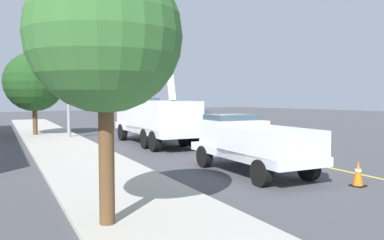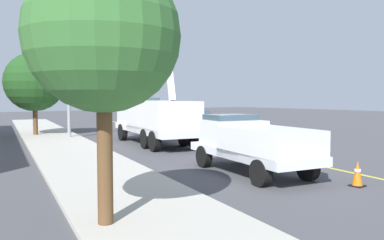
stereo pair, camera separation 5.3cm
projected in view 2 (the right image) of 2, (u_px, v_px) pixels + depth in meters
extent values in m
plane|color=#47474C|center=(224.00, 145.00, 22.20)|extent=(120.00, 120.00, 0.00)
cube|color=#B2ADA3|center=(73.00, 153.00, 18.52)|extent=(59.55, 15.20, 0.12)
cube|color=yellow|center=(224.00, 145.00, 22.20)|extent=(49.08, 9.88, 0.01)
cube|color=white|center=(156.00, 129.00, 22.53)|extent=(8.53, 4.05, 0.36)
cube|color=white|center=(141.00, 114.00, 24.83)|extent=(3.03, 2.82, 1.60)
cube|color=#384C56|center=(140.00, 103.00, 24.97)|extent=(2.18, 2.41, 0.64)
cube|color=white|center=(162.00, 117.00, 21.61)|extent=(5.63, 3.47, 1.80)
cube|color=white|center=(169.00, 70.00, 20.56)|extent=(1.23, 0.56, 3.24)
cube|color=white|center=(158.00, 36.00, 22.10)|extent=(2.78, 0.95, 1.24)
cube|color=white|center=(151.00, 33.00, 23.32)|extent=(0.90, 0.90, 0.90)
cube|color=yellow|center=(151.00, 23.00, 23.28)|extent=(0.36, 0.24, 0.60)
cylinder|color=black|center=(123.00, 132.00, 24.62)|extent=(1.09, 0.54, 1.04)
cylinder|color=black|center=(156.00, 131.00, 25.62)|extent=(1.09, 0.54, 1.04)
cylinder|color=black|center=(146.00, 139.00, 20.73)|extent=(1.09, 0.54, 1.04)
cylinder|color=black|center=(184.00, 137.00, 21.73)|extent=(1.09, 0.54, 1.04)
cylinder|color=black|center=(155.00, 141.00, 19.56)|extent=(1.09, 0.54, 1.04)
cylinder|color=black|center=(195.00, 139.00, 20.56)|extent=(1.09, 0.54, 1.04)
cube|color=white|center=(251.00, 153.00, 13.99)|extent=(5.90, 3.15, 0.30)
cube|color=white|center=(233.00, 134.00, 15.06)|extent=(2.35, 2.29, 1.10)
cube|color=#384C56|center=(230.00, 122.00, 15.21)|extent=(1.66, 1.99, 0.56)
cube|color=white|center=(269.00, 145.00, 13.06)|extent=(3.70, 2.71, 1.10)
cylinder|color=black|center=(204.00, 156.00, 15.24)|extent=(0.88, 0.46, 0.84)
cylinder|color=black|center=(244.00, 153.00, 16.08)|extent=(0.88, 0.46, 0.84)
cylinder|color=black|center=(261.00, 173.00, 11.94)|extent=(0.88, 0.46, 0.84)
cylinder|color=black|center=(308.00, 168.00, 12.77)|extent=(0.88, 0.46, 0.84)
cube|color=silver|center=(192.00, 121.00, 31.70)|extent=(5.08, 2.80, 0.70)
cube|color=#384C56|center=(191.00, 114.00, 31.80)|extent=(3.72, 2.31, 0.60)
cylinder|color=black|center=(211.00, 128.00, 30.64)|extent=(0.71, 0.37, 0.68)
cylinder|color=black|center=(191.00, 128.00, 29.89)|extent=(0.71, 0.37, 0.68)
cylinder|color=black|center=(192.00, 125.00, 33.56)|extent=(0.71, 0.37, 0.68)
cylinder|color=black|center=(174.00, 125.00, 32.81)|extent=(0.71, 0.37, 0.68)
cube|color=black|center=(357.00, 186.00, 11.98)|extent=(0.40, 0.40, 0.04)
cone|color=orange|center=(357.00, 173.00, 11.96)|extent=(0.32, 0.32, 0.75)
cylinder|color=white|center=(358.00, 170.00, 11.95)|extent=(0.20, 0.20, 0.08)
cube|color=black|center=(159.00, 136.00, 27.06)|extent=(0.40, 0.40, 0.04)
cone|color=orange|center=(159.00, 130.00, 27.04)|extent=(0.32, 0.32, 0.77)
cylinder|color=white|center=(159.00, 129.00, 27.03)|extent=(0.20, 0.20, 0.08)
cylinder|color=gray|center=(68.00, 81.00, 25.47)|extent=(0.22, 0.22, 7.53)
cube|color=gray|center=(77.00, 25.00, 22.21)|extent=(6.79, 1.50, 0.16)
cube|color=gold|center=(73.00, 39.00, 23.56)|extent=(0.23, 0.57, 1.00)
cube|color=black|center=(74.00, 39.00, 23.61)|extent=(0.26, 0.35, 0.84)
cube|color=gold|center=(79.00, 34.00, 21.80)|extent=(0.23, 0.57, 1.00)
cube|color=black|center=(81.00, 34.00, 21.85)|extent=(0.26, 0.35, 0.84)
cube|color=gold|center=(86.00, 28.00, 20.04)|extent=(0.23, 0.57, 1.00)
cube|color=black|center=(88.00, 29.00, 20.08)|extent=(0.26, 0.35, 0.84)
cylinder|color=brown|center=(105.00, 160.00, 8.02)|extent=(0.32, 0.32, 2.88)
sphere|color=#33662D|center=(103.00, 35.00, 7.87)|extent=(3.16, 3.16, 3.16)
cylinder|color=brown|center=(35.00, 119.00, 27.14)|extent=(0.32, 0.32, 2.36)
sphere|color=#1E471C|center=(34.00, 82.00, 26.99)|extent=(4.06, 4.06, 4.06)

